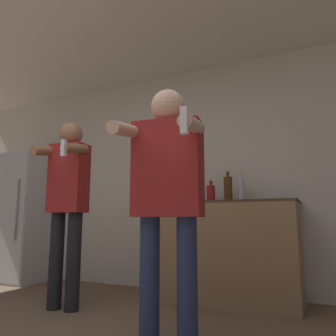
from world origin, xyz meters
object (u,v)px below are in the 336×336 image
bottle_clear_vodka (195,192)px  bottle_amber_bourbon (241,190)px  bottle_tall_gin (211,193)px  person_woman_foreground (168,188)px  person_man_side (67,196)px  refrigerator (26,216)px  bottle_dark_rum (228,189)px

bottle_clear_vodka → bottle_amber_bourbon: size_ratio=1.07×
bottle_tall_gin → bottle_clear_vodka: 0.18m
bottle_clear_vodka → bottle_amber_bourbon: bottle_clear_vodka is taller
bottle_tall_gin → person_woman_foreground: person_woman_foreground is taller
person_man_side → refrigerator: bearing=149.6°
bottle_dark_rum → person_man_side: size_ratio=0.20×
person_woman_foreground → person_man_side: bearing=157.6°
bottle_tall_gin → person_man_side: 1.42m
bottle_tall_gin → person_man_side: size_ratio=0.15×
bottle_dark_rum → bottle_amber_bourbon: bearing=-0.0°
refrigerator → person_man_side: (1.48, -0.87, 0.16)m
refrigerator → person_woman_foreground: bearing=-26.9°
bottle_clear_vodka → bottle_dark_rum: (0.36, 0.00, 0.02)m
refrigerator → bottle_tall_gin: size_ratio=6.49×
refrigerator → bottle_tall_gin: bearing=1.8°
person_woman_foreground → bottle_amber_bourbon: bearing=85.0°
bottle_tall_gin → person_man_side: person_man_side is taller
person_woman_foreground → person_man_side: person_man_side is taller
person_woman_foreground → person_man_side: (-1.25, 0.51, 0.03)m
refrigerator → bottle_dark_rum: refrigerator is taller
bottle_dark_rum → refrigerator: bearing=-178.3°
bottle_amber_bourbon → bottle_dark_rum: size_ratio=0.89×
bottle_amber_bourbon → bottle_dark_rum: (-0.13, 0.00, 0.02)m
bottle_clear_vodka → person_woman_foreground: size_ratio=0.20×
bottle_amber_bourbon → person_woman_foreground: (-0.13, -1.46, -0.11)m
bottle_clear_vodka → refrigerator: bearing=-178.1°
refrigerator → person_man_side: person_man_side is taller
bottle_tall_gin → bottle_amber_bourbon: (0.31, 0.00, 0.02)m
refrigerator → bottle_tall_gin: (2.54, 0.08, 0.23)m
bottle_clear_vodka → bottle_dark_rum: 0.36m
bottle_tall_gin → bottle_clear_vodka: bearing=180.0°
refrigerator → person_woman_foreground: refrigerator is taller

